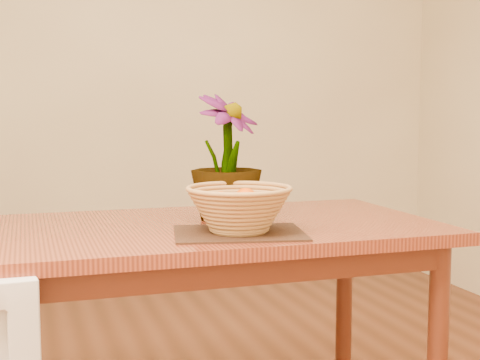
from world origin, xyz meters
name	(u,v)px	position (x,y,z in m)	size (l,w,h in m)	color
wall_back	(126,70)	(0.00, 2.25, 1.35)	(4.00, 0.02, 2.70)	#FFF0C2
table	(218,250)	(0.00, 0.30, 0.66)	(1.40, 0.80, 0.75)	maroon
placemat	(239,233)	(0.01, 0.10, 0.75)	(0.38, 0.28, 0.01)	#3B2415
wicker_basket	(239,211)	(0.01, 0.10, 0.82)	(0.31, 0.31, 0.13)	tan
orange_pile	(239,203)	(0.01, 0.10, 0.84)	(0.16, 0.16, 0.07)	#FC6304
potted_plant	(226,157)	(0.04, 0.35, 0.96)	(0.23, 0.23, 0.42)	#1C4012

